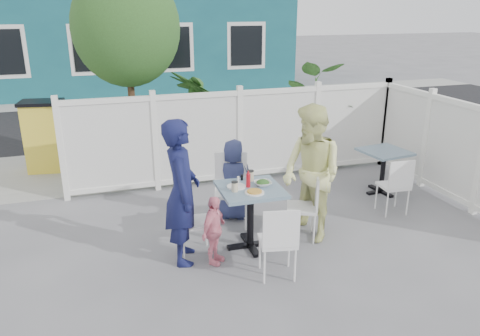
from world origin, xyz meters
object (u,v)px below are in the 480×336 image
object	(u,v)px
woman	(311,174)
boy	(234,180)
chair_back	(231,184)
spare_table	(384,160)
chair_left	(188,217)
utility_cabinet	(46,138)
main_table	(250,201)
toddler	(214,230)
man	(182,192)
chair_right	(308,202)
chair_near	(279,238)

from	to	relation	value
woman	boy	world-z (taller)	woman
chair_back	woman	xyz separation A→B (m)	(0.86, -0.74, 0.31)
spare_table	chair_left	bearing A→B (deg)	-163.37
woman	utility_cabinet	bearing A→B (deg)	-153.00
main_table	toddler	world-z (taller)	toddler
chair_left	utility_cabinet	bearing A→B (deg)	-148.52
utility_cabinet	chair_back	world-z (taller)	utility_cabinet
utility_cabinet	man	size ratio (longest dim) A/B	0.72
main_table	spare_table	size ratio (longest dim) A/B	1.06
chair_right	chair_back	distance (m)	1.12
woman	boy	bearing A→B (deg)	-152.75
chair_left	toddler	bearing A→B (deg)	44.58
spare_table	toddler	world-z (taller)	toddler
spare_table	woman	distance (m)	2.15
man	chair_near	bearing A→B (deg)	-119.08
man	toddler	distance (m)	0.59
chair_near	man	distance (m)	1.25
main_table	spare_table	distance (m)	2.89
spare_table	chair_right	bearing A→B (deg)	-150.04
main_table	chair_right	distance (m)	0.80
woman	toddler	world-z (taller)	woman
spare_table	boy	xyz separation A→B (m)	(-2.62, -0.19, 0.03)
chair_left	chair_back	size ratio (longest dim) A/B	0.87
boy	spare_table	bearing A→B (deg)	-151.38
chair_left	woman	world-z (taller)	woman
utility_cabinet	chair_right	world-z (taller)	utility_cabinet
utility_cabinet	chair_back	size ratio (longest dim) A/B	1.25
chair_back	woman	world-z (taller)	woman
woman	chair_right	bearing A→B (deg)	-73.18
spare_table	man	bearing A→B (deg)	-162.32
spare_table	toddler	xyz separation A→B (m)	(-3.22, -1.33, -0.13)
utility_cabinet	boy	bearing A→B (deg)	-40.17
spare_table	man	distance (m)	3.73
spare_table	boy	size ratio (longest dim) A/B	0.65
spare_table	chair_back	xyz separation A→B (m)	(-2.70, -0.32, 0.02)
main_table	boy	distance (m)	0.90
chair_left	woman	size ratio (longest dim) A/B	0.49
spare_table	woman	xyz separation A→B (m)	(-1.84, -1.06, 0.33)
chair_near	boy	xyz separation A→B (m)	(-0.00, 1.71, 0.07)
chair_left	chair_back	bearing A→B (deg)	139.17
main_table	chair_right	bearing A→B (deg)	0.24
chair_left	woman	distance (m)	1.67
spare_table	man	xyz separation A→B (m)	(-3.54, -1.13, 0.32)
man	chair_back	bearing A→B (deg)	-35.70
chair_near	woman	size ratio (longest dim) A/B	0.50
chair_near	boy	size ratio (longest dim) A/B	0.75
spare_table	chair_back	size ratio (longest dim) A/B	0.76
chair_back	toddler	world-z (taller)	chair_back
chair_right	boy	bearing A→B (deg)	62.54
boy	toddler	bearing A→B (deg)	87.14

